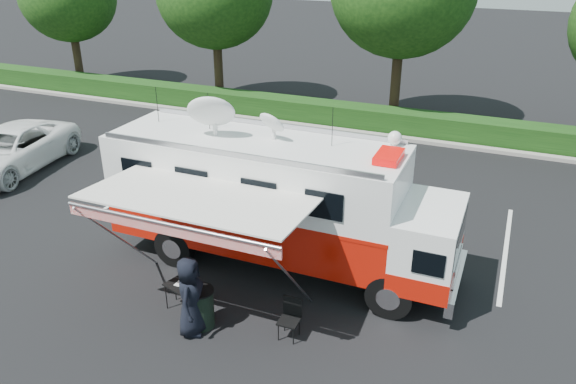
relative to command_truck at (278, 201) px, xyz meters
name	(u,v)px	position (x,y,z in m)	size (l,w,h in m)	color
ground_plane	(281,264)	(0.08, 0.00, -1.85)	(120.00, 120.00, 0.00)	black
back_border	(428,13)	(1.22, 12.90, 3.15)	(60.00, 6.14, 8.87)	#9E998E
stall_lines	(304,213)	(-0.42, 3.00, -1.85)	(24.12, 5.50, 0.01)	silver
command_truck	(278,201)	(0.00, 0.00, 0.00)	(9.02, 2.48, 4.33)	black
awning	(194,204)	(-0.81, -2.58, 0.93)	(4.92, 2.55, 2.97)	silver
white_suv	(14,170)	(-11.68, 2.17, -1.85)	(2.62, 5.68, 1.58)	white
person	(193,331)	(-0.61, -3.30, -1.85)	(0.91, 0.59, 1.86)	black
folding_table	(181,287)	(-1.31, -2.62, -1.28)	(0.85, 0.70, 0.62)	black
folding_chair	(291,314)	(1.42, -2.57, -1.31)	(0.44, 0.46, 0.92)	black
trash_bin	(201,307)	(-0.55, -3.03, -1.38)	(0.63, 0.63, 0.94)	black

